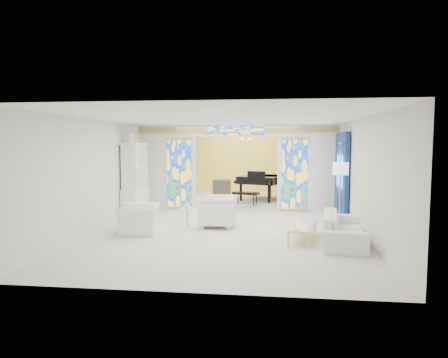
# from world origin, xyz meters

# --- Properties ---
(floor) EXTENTS (12.00, 12.00, 0.00)m
(floor) POSITION_xyz_m (0.00, 0.00, 0.00)
(floor) COLOR silver
(floor) RESTS_ON ground
(ceiling) EXTENTS (7.00, 12.00, 0.02)m
(ceiling) POSITION_xyz_m (0.00, 0.00, 3.00)
(ceiling) COLOR white
(ceiling) RESTS_ON wall_back
(wall_back) EXTENTS (7.00, 0.02, 3.00)m
(wall_back) POSITION_xyz_m (0.00, 6.00, 1.50)
(wall_back) COLOR silver
(wall_back) RESTS_ON floor
(wall_front) EXTENTS (7.00, 0.02, 3.00)m
(wall_front) POSITION_xyz_m (0.00, -6.00, 1.50)
(wall_front) COLOR silver
(wall_front) RESTS_ON floor
(wall_left) EXTENTS (0.02, 12.00, 3.00)m
(wall_left) POSITION_xyz_m (-3.50, 0.00, 1.50)
(wall_left) COLOR silver
(wall_left) RESTS_ON floor
(wall_right) EXTENTS (0.02, 12.00, 3.00)m
(wall_right) POSITION_xyz_m (3.50, 0.00, 1.50)
(wall_right) COLOR silver
(wall_right) RESTS_ON floor
(partition_wall) EXTENTS (7.00, 0.22, 3.00)m
(partition_wall) POSITION_xyz_m (0.00, 2.00, 1.65)
(partition_wall) COLOR silver
(partition_wall) RESTS_ON floor
(stained_glass_left) EXTENTS (0.90, 0.04, 2.40)m
(stained_glass_left) POSITION_xyz_m (-2.03, 1.89, 1.30)
(stained_glass_left) COLOR gold
(stained_glass_left) RESTS_ON partition_wall
(stained_glass_right) EXTENTS (0.90, 0.04, 2.40)m
(stained_glass_right) POSITION_xyz_m (2.03, 1.89, 1.30)
(stained_glass_right) COLOR gold
(stained_glass_right) RESTS_ON partition_wall
(stained_glass_transom) EXTENTS (2.00, 0.04, 0.34)m
(stained_glass_transom) POSITION_xyz_m (0.00, 1.89, 2.82)
(stained_glass_transom) COLOR gold
(stained_glass_transom) RESTS_ON partition_wall
(alcove_platform) EXTENTS (6.80, 3.80, 0.18)m
(alcove_platform) POSITION_xyz_m (0.00, 4.10, 0.09)
(alcove_platform) COLOR silver
(alcove_platform) RESTS_ON floor
(gold_curtain_back) EXTENTS (6.70, 0.10, 2.90)m
(gold_curtain_back) POSITION_xyz_m (0.00, 5.88, 1.50)
(gold_curtain_back) COLOR #F2D854
(gold_curtain_back) RESTS_ON wall_back
(chandelier) EXTENTS (0.48, 0.48, 0.30)m
(chandelier) POSITION_xyz_m (0.20, 4.00, 2.55)
(chandelier) COLOR gold
(chandelier) RESTS_ON ceiling
(blue_drapes) EXTENTS (0.14, 1.85, 2.65)m
(blue_drapes) POSITION_xyz_m (3.40, 0.70, 1.58)
(blue_drapes) COLOR navy
(blue_drapes) RESTS_ON wall_right
(china_cabinet) EXTENTS (0.56, 1.46, 2.72)m
(china_cabinet) POSITION_xyz_m (-3.22, 0.60, 1.17)
(china_cabinet) COLOR white
(china_cabinet) RESTS_ON floor
(armchair_left) EXTENTS (1.24, 1.35, 0.75)m
(armchair_left) POSITION_xyz_m (-2.21, -1.94, 0.38)
(armchair_left) COLOR silver
(armchair_left) RESTS_ON floor
(armchair_right) EXTENTS (1.01, 0.99, 0.89)m
(armchair_right) POSITION_xyz_m (-0.29, -0.97, 0.45)
(armchair_right) COLOR silver
(armchair_right) RESTS_ON floor
(sofa) EXTENTS (1.28, 2.53, 0.71)m
(sofa) POSITION_xyz_m (2.95, -2.43, 0.35)
(sofa) COLOR silver
(sofa) RESTS_ON floor
(side_table) EXTENTS (0.52, 0.52, 0.57)m
(side_table) POSITION_xyz_m (-1.07, -1.30, 0.37)
(side_table) COLOR white
(side_table) RESTS_ON floor
(vase) EXTENTS (0.18, 0.18, 0.18)m
(vase) POSITION_xyz_m (-1.07, -1.30, 0.66)
(vase) COLOR white
(vase) RESTS_ON side_table
(coffee_table) EXTENTS (0.87, 1.80, 0.39)m
(coffee_table) POSITION_xyz_m (2.01, -2.24, 0.35)
(coffee_table) COLOR silver
(coffee_table) RESTS_ON floor
(floor_lamp) EXTENTS (0.58, 0.58, 1.82)m
(floor_lamp) POSITION_xyz_m (3.20, -0.29, 1.55)
(floor_lamp) COLOR gold
(floor_lamp) RESTS_ON floor
(grand_piano) EXTENTS (2.41, 2.98, 1.14)m
(grand_piano) POSITION_xyz_m (1.03, 3.61, 0.95)
(grand_piano) COLOR black
(grand_piano) RESTS_ON alcove_platform
(tv_console) EXTENTS (0.70, 0.49, 0.79)m
(tv_console) POSITION_xyz_m (-0.68, 3.28, 0.69)
(tv_console) COLOR brown
(tv_console) RESTS_ON alcove_platform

